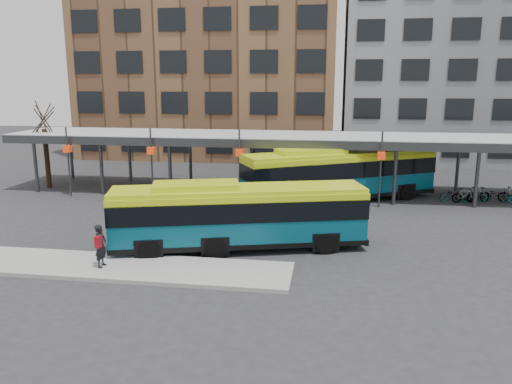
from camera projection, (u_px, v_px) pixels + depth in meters
name	position (u px, v px, depth m)	size (l,w,h in m)	color
ground	(265.00, 253.00, 23.31)	(120.00, 120.00, 0.00)	#28282B
boarding_island	(128.00, 268.00, 21.21)	(14.00, 3.00, 0.18)	gray
canopy	(289.00, 139.00, 34.88)	(40.00, 6.53, 4.80)	#999B9E
tree	(47.00, 156.00, 37.01)	(1.64, 1.64, 5.60)	black
building_brick	(213.00, 51.00, 53.25)	(26.00, 14.00, 22.00)	brown
building_grey	(467.00, 59.00, 49.64)	(24.00, 14.00, 20.00)	slate
bus_front	(238.00, 214.00, 23.51)	(12.11, 5.63, 3.27)	#084558
bus_rear	(339.00, 173.00, 32.94)	(12.85, 8.78, 3.62)	#084558
pedestrian	(101.00, 245.00, 20.88)	(0.45, 0.69, 1.85)	black
bike_rack	(490.00, 195.00, 32.80)	(6.96, 1.54, 1.07)	slate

